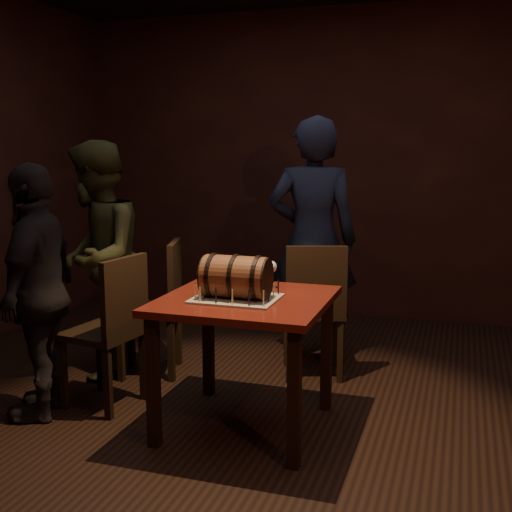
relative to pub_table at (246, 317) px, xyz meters
name	(u,v)px	position (x,y,z in m)	size (l,w,h in m)	color
room_shell	(259,177)	(0.03, 0.14, 0.76)	(5.04, 5.04, 2.80)	black
pub_table	(246,317)	(0.00, 0.00, 0.00)	(0.90, 0.90, 0.75)	#52130D
cake_board	(236,299)	(-0.03, -0.07, 0.12)	(0.45, 0.35, 0.01)	#9F9480
barrel_cake	(236,277)	(-0.03, -0.07, 0.24)	(0.41, 0.24, 0.24)	brown
birthday_candles	(236,290)	(-0.03, -0.07, 0.16)	(0.40, 0.30, 0.09)	#F3D691
wine_glass_left	(233,265)	(-0.18, 0.30, 0.23)	(0.07, 0.07, 0.16)	silver
wine_glass_mid	(250,266)	(-0.08, 0.31, 0.23)	(0.07, 0.07, 0.16)	silver
wine_glass_right	(271,268)	(0.06, 0.27, 0.23)	(0.07, 0.07, 0.16)	silver
pint_of_ale	(229,277)	(-0.16, 0.16, 0.18)	(0.07, 0.07, 0.15)	silver
menu_card	(220,273)	(-0.26, 0.29, 0.17)	(0.10, 0.05, 0.13)	white
chair_back	(315,304)	(0.19, 0.88, -0.12)	(0.50, 0.50, 0.93)	black
chair_left_rear	(161,300)	(-0.84, 0.65, -0.12)	(0.50, 0.50, 0.93)	black
chair_left_front	(113,323)	(-0.85, 0.02, -0.12)	(0.46, 0.46, 0.93)	black
person_back	(313,240)	(0.08, 1.29, 0.25)	(0.65, 0.43, 1.78)	#1A1F34
person_left_rear	(97,260)	(-1.25, 0.51, 0.17)	(0.78, 0.61, 1.61)	#404020
person_left_front	(39,292)	(-1.19, -0.20, 0.10)	(0.87, 0.36, 1.48)	black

